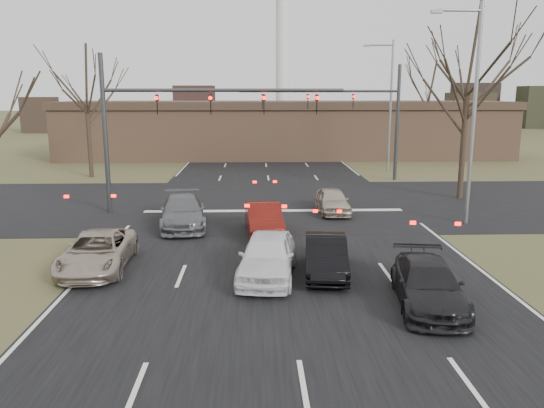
{
  "coord_description": "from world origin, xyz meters",
  "views": [
    {
      "loc": [
        -1.0,
        -14.06,
        6.05
      ],
      "look_at": [
        -0.35,
        5.28,
        2.0
      ],
      "focal_mm": 35.0,
      "sensor_mm": 36.0,
      "label": 1
    }
  ],
  "objects": [
    {
      "name": "car_silver_suv",
      "position": [
        -6.5,
        3.87,
        0.65
      ],
      "size": [
        2.31,
        4.72,
        1.29
      ],
      "primitive_type": "imported",
      "rotation": [
        0.0,
        0.0,
        0.04
      ],
      "color": "#AD9D8C",
      "rests_on": "ground"
    },
    {
      "name": "tree_right_near",
      "position": [
        11.0,
        16.0,
        8.9
      ],
      "size": [
        6.9,
        6.9,
        11.5
      ],
      "color": "black",
      "rests_on": "ground"
    },
    {
      "name": "mast_arm_near",
      "position": [
        -5.23,
        13.0,
        5.07
      ],
      "size": [
        12.12,
        0.24,
        8.0
      ],
      "color": "#383A3D",
      "rests_on": "ground"
    },
    {
      "name": "road_main",
      "position": [
        0.0,
        60.0,
        0.01
      ],
      "size": [
        14.0,
        300.0,
        0.02
      ],
      "primitive_type": "cube",
      "color": "black",
      "rests_on": "ground"
    },
    {
      "name": "road_cross",
      "position": [
        0.0,
        15.0,
        0.01
      ],
      "size": [
        200.0,
        14.0,
        0.02
      ],
      "primitive_type": "cube",
      "color": "black",
      "rests_on": "ground"
    },
    {
      "name": "car_grey_ahead",
      "position": [
        -4.32,
        9.85,
        0.71
      ],
      "size": [
        2.65,
        5.15,
        1.43
      ],
      "primitive_type": "imported",
      "rotation": [
        0.0,
        0.0,
        0.14
      ],
      "color": "slate",
      "rests_on": "ground"
    },
    {
      "name": "car_white_sedan",
      "position": [
        -0.59,
        2.8,
        0.75
      ],
      "size": [
        2.3,
        4.61,
        1.51
      ],
      "primitive_type": "imported",
      "rotation": [
        0.0,
        0.0,
        -0.12
      ],
      "color": "white",
      "rests_on": "ground"
    },
    {
      "name": "tree_right_far",
      "position": [
        15.0,
        35.0,
        6.96
      ],
      "size": [
        5.4,
        5.4,
        9.0
      ],
      "color": "black",
      "rests_on": "ground"
    },
    {
      "name": "mast_arm_far",
      "position": [
        6.18,
        23.0,
        5.02
      ],
      "size": [
        11.12,
        0.24,
        8.0
      ],
      "color": "#383A3D",
      "rests_on": "ground"
    },
    {
      "name": "streetlight_right_far",
      "position": [
        9.32,
        27.0,
        5.59
      ],
      "size": [
        2.34,
        0.25,
        10.0
      ],
      "color": "gray",
      "rests_on": "ground"
    },
    {
      "name": "car_black_hatch",
      "position": [
        1.41,
        3.11,
        0.65
      ],
      "size": [
        1.73,
        4.06,
        1.3
      ],
      "primitive_type": "imported",
      "rotation": [
        0.0,
        0.0,
        -0.09
      ],
      "color": "black",
      "rests_on": "ground"
    },
    {
      "name": "car_charcoal_sedan",
      "position": [
        4.0,
        0.27,
        0.64
      ],
      "size": [
        2.39,
        4.63,
        1.29
      ],
      "primitive_type": "imported",
      "rotation": [
        0.0,
        0.0,
        -0.14
      ],
      "color": "black",
      "rests_on": "ground"
    },
    {
      "name": "streetlight_right_near",
      "position": [
        8.82,
        10.0,
        5.59
      ],
      "size": [
        2.34,
        0.25,
        10.0
      ],
      "color": "gray",
      "rests_on": "ground"
    },
    {
      "name": "ground",
      "position": [
        0.0,
        0.0,
        0.0
      ],
      "size": [
        360.0,
        360.0,
        0.0
      ],
      "primitive_type": "plane",
      "color": "#414424",
      "rests_on": "ground"
    },
    {
      "name": "tree_left_far",
      "position": [
        -13.0,
        25.0,
        7.34
      ],
      "size": [
        5.7,
        5.7,
        9.5
      ],
      "color": "black",
      "rests_on": "ground"
    },
    {
      "name": "car_silver_ahead",
      "position": [
        3.0,
        12.5,
        0.64
      ],
      "size": [
        1.6,
        3.78,
        1.27
      ],
      "primitive_type": "imported",
      "rotation": [
        0.0,
        0.0,
        0.03
      ],
      "color": "#B9AB96",
      "rests_on": "ground"
    },
    {
      "name": "car_red_ahead",
      "position": [
        -0.6,
        8.3,
        0.69
      ],
      "size": [
        1.76,
        4.27,
        1.37
      ],
      "primitive_type": "imported",
      "rotation": [
        0.0,
        0.0,
        0.07
      ],
      "color": "#5B120D",
      "rests_on": "ground"
    },
    {
      "name": "building",
      "position": [
        2.0,
        38.0,
        2.67
      ],
      "size": [
        42.4,
        10.4,
        5.3
      ],
      "color": "#8A644A",
      "rests_on": "ground"
    }
  ]
}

